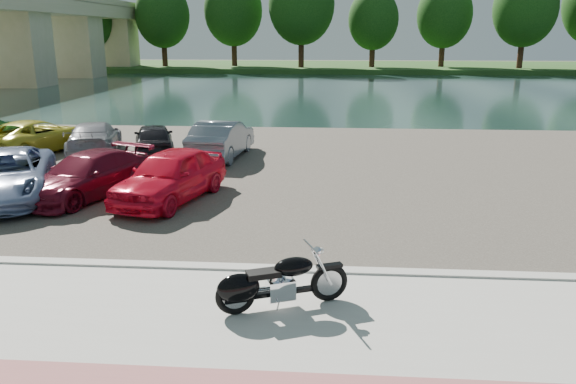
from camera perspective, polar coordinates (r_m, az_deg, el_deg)
name	(u,v)px	position (r m, az deg, el deg)	size (l,w,h in m)	color
ground	(279,324)	(9.44, -0.93, -13.26)	(200.00, 200.00, 0.00)	#595447
promenade	(273,355)	(8.56, -1.56, -16.20)	(60.00, 6.00, 0.10)	#BBB9B0
kerb	(288,271)	(11.20, -0.01, -8.01)	(60.00, 0.30, 0.14)	#BBB9B0
parking_lot	(307,169)	(19.77, 1.94, 2.37)	(60.00, 18.00, 0.04)	#403B34
river	(321,91)	(48.45, 3.39, 10.24)	(120.00, 40.00, 0.00)	#1B302F
far_bank	(325,67)	(80.34, 3.80, 12.59)	(120.00, 24.00, 0.60)	#204819
bridge	(3,24)	(57.04, -27.01, 15.00)	(7.00, 56.00, 8.55)	tan
far_trees	(361,11)	(74.16, 7.39, 17.81)	(70.25, 10.68, 12.52)	#361D13
motorcycle	(271,284)	(9.49, -1.76, -9.29)	(2.22, 1.12, 1.05)	black
car_2	(6,176)	(17.71, -26.74, 1.49)	(2.32, 5.03, 1.40)	#7C8CB4
car_3	(87,175)	(17.14, -19.71, 1.60)	(1.77, 4.36, 1.27)	maroon
car_4	(170,175)	(16.08, -11.87, 1.67)	(1.73, 4.29, 1.46)	red
car_6	(35,136)	(24.44, -24.33, 5.18)	(2.20, 4.76, 1.32)	gold
car_7	(94,138)	(23.33, -19.08, 5.22)	(1.79, 4.41, 1.28)	#929199
car_8	(154,139)	(22.56, -13.47, 5.27)	(1.47, 3.65, 1.24)	black
car_9	(221,139)	(21.58, -6.78, 5.39)	(1.51, 4.34, 1.43)	slate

